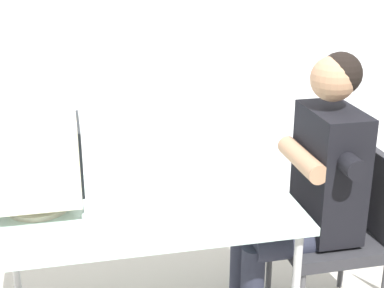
# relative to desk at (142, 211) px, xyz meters

# --- Properties ---
(desk) EXTENTS (1.32, 0.79, 0.72)m
(desk) POSITION_rel_desk_xyz_m (0.00, 0.00, 0.00)
(desk) COLOR #B7B7BC
(desk) RESTS_ON ground_plane
(crt_monitor) EXTENTS (0.38, 0.38, 0.41)m
(crt_monitor) POSITION_rel_desk_xyz_m (-0.44, 0.03, 0.28)
(crt_monitor) COLOR beige
(crt_monitor) RESTS_ON desk
(keyboard) EXTENTS (0.19, 0.44, 0.03)m
(keyboard) POSITION_rel_desk_xyz_m (-0.12, -0.00, 0.06)
(keyboard) COLOR beige
(keyboard) RESTS_ON desk
(office_chair) EXTENTS (0.48, 0.48, 0.87)m
(office_chair) POSITION_rel_desk_xyz_m (0.96, -0.02, -0.17)
(office_chair) COLOR #4C4C51
(office_chair) RESTS_ON ground_plane
(person_seated) EXTENTS (0.67, 0.58, 1.35)m
(person_seated) POSITION_rel_desk_xyz_m (0.78, -0.02, 0.06)
(person_seated) COLOR black
(person_seated) RESTS_ON ground_plane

